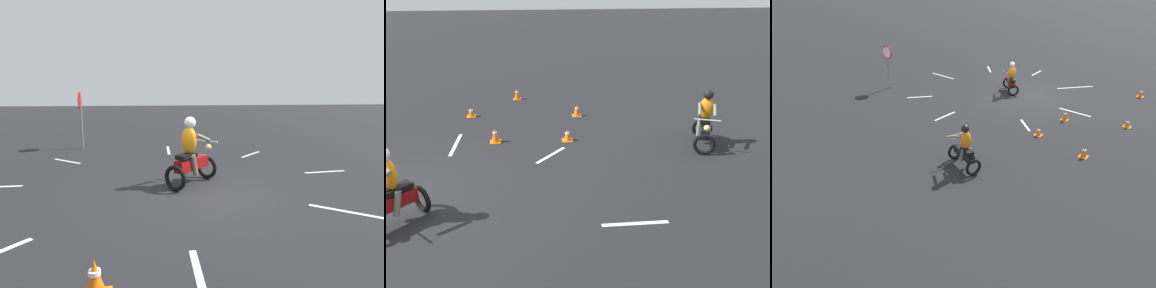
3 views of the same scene
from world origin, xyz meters
TOP-DOWN VIEW (x-y plane):
  - ground_plane at (0.00, 0.00)m, footprint 120.00×120.00m
  - motorcycle_rider_foreground at (0.96, 0.14)m, footprint 1.41×1.42m
  - motorcycle_rider_background at (-1.93, 7.84)m, footprint 1.54×1.10m
  - traffic_cone_near_left at (-2.96, 1.84)m, footprint 0.32×0.32m
  - traffic_cone_mid_center at (-5.41, 0.86)m, footprint 0.32×0.32m
  - traffic_cone_far_right at (-4.97, 4.56)m, footprint 0.32×0.32m
  - traffic_cone_far_center at (-2.78, 3.97)m, footprint 0.32×0.32m
  - traffic_cone_far_left at (-7.35, 2.44)m, footprint 0.32×0.32m
  - lane_stripe_n at (1.57, 4.84)m, footprint 0.16×1.35m
  - lane_stripe_nw at (-1.84, 3.41)m, footprint 0.98×0.90m
  - lane_stripe_w at (-2.95, 0.69)m, footprint 1.60×0.17m

SIDE VIEW (x-z plane):
  - ground_plane at x=0.00m, z-range 0.00..0.00m
  - lane_stripe_n at x=1.57m, z-range 0.00..0.01m
  - lane_stripe_nw at x=-1.84m, z-range 0.00..0.01m
  - lane_stripe_w at x=-2.95m, z-range 0.00..0.01m
  - traffic_cone_mid_center at x=-5.41m, z-range -0.01..0.34m
  - traffic_cone_far_center at x=-2.78m, z-range -0.01..0.35m
  - traffic_cone_far_right at x=-4.97m, z-range -0.01..0.42m
  - traffic_cone_near_left at x=-2.96m, z-range -0.01..0.45m
  - traffic_cone_far_left at x=-7.35m, z-range -0.01..0.45m
  - motorcycle_rider_foreground at x=0.96m, z-range -0.10..1.56m
  - motorcycle_rider_background at x=-1.93m, z-range -0.10..1.56m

